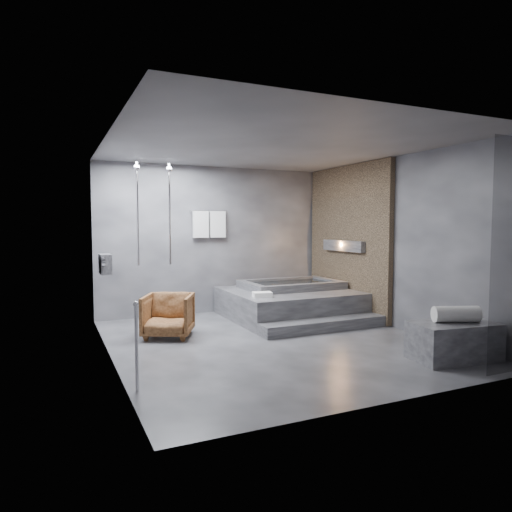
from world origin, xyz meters
name	(u,v)px	position (x,y,z in m)	size (l,w,h in m)	color
room	(290,222)	(0.40, 0.24, 1.73)	(5.00, 5.04, 2.82)	#2E2E30
tub_deck	(289,304)	(1.05, 1.45, 0.25)	(2.20, 2.00, 0.50)	#333336
tub_step	(324,325)	(1.05, 0.27, 0.09)	(2.20, 0.36, 0.18)	#333336
concrete_bench	(454,341)	(1.67, -1.73, 0.24)	(1.05, 0.58, 0.47)	#333335
driftwood_chair	(168,315)	(-1.32, 0.91, 0.33)	(0.70, 0.72, 0.66)	#412310
rolled_towel	(456,314)	(1.70, -1.73, 0.58)	(0.20, 0.20, 0.57)	silver
deck_towel	(262,295)	(0.26, 0.94, 0.54)	(0.30, 0.22, 0.08)	white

